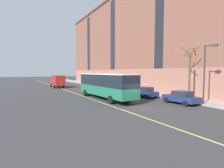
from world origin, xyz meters
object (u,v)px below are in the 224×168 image
(box_truck, at_px, (58,81))
(street_lamp, at_px, (206,68))
(street_tree_mid_block, at_px, (190,72))
(parked_car_navy_5, at_px, (145,92))
(city_bus, at_px, (105,84))
(parked_car_navy_0, at_px, (181,97))
(fire_hydrant, at_px, (155,93))
(parked_car_black_4, at_px, (113,87))
(parked_car_champagne_1, at_px, (87,83))

(box_truck, distance_m, street_lamp, 32.71)
(street_tree_mid_block, bearing_deg, parked_car_navy_5, 117.44)
(city_bus, distance_m, parked_car_navy_5, 6.29)
(parked_car_navy_0, height_order, street_lamp, street_lamp)
(parked_car_navy_5, distance_m, box_truck, 24.12)
(box_truck, distance_m, fire_hydrant, 25.00)
(parked_car_black_4, distance_m, street_tree_mid_block, 15.75)
(city_bus, distance_m, parked_car_champagne_1, 23.17)
(fire_hydrant, bearing_deg, parked_car_black_4, 99.02)
(city_bus, relative_size, fire_hydrant, 16.94)
(city_bus, bearing_deg, street_tree_mid_block, -37.55)
(parked_car_navy_0, distance_m, parked_car_navy_5, 6.38)
(parked_car_navy_0, xyz_separation_m, fire_hydrant, (1.59, 6.12, -0.29))
(parked_car_navy_5, height_order, street_lamp, street_lamp)
(box_truck, height_order, street_lamp, street_lamp)
(parked_car_black_4, height_order, street_tree_mid_block, street_tree_mid_block)
(parked_car_black_4, distance_m, parked_car_navy_5, 9.76)
(parked_car_navy_0, relative_size, street_lamp, 0.65)
(city_bus, relative_size, street_lamp, 1.83)
(parked_car_navy_0, height_order, parked_car_black_4, same)
(parked_car_champagne_1, distance_m, parked_car_navy_5, 23.64)
(street_tree_mid_block, height_order, fire_hydrant, street_tree_mid_block)
(parked_car_black_4, relative_size, box_truck, 0.67)
(parked_car_champagne_1, relative_size, parked_car_navy_5, 0.99)
(parked_car_black_4, xyz_separation_m, street_tree_mid_block, (2.68, -15.23, 2.97))
(city_bus, height_order, parked_car_black_4, city_bus)
(parked_car_navy_5, bearing_deg, street_tree_mid_block, -62.56)
(parked_car_navy_0, height_order, street_tree_mid_block, street_tree_mid_block)
(fire_hydrant, bearing_deg, street_lamp, -89.29)
(parked_car_navy_0, bearing_deg, street_tree_mid_block, 18.73)
(parked_car_navy_0, xyz_separation_m, parked_car_navy_5, (-0.17, 6.38, -0.00))
(parked_car_champagne_1, bearing_deg, fire_hydrant, -86.07)
(fire_hydrant, bearing_deg, parked_car_navy_0, -104.53)
(parked_car_navy_0, relative_size, box_truck, 0.62)
(fire_hydrant, bearing_deg, street_tree_mid_block, -78.25)
(parked_car_champagne_1, relative_size, box_truck, 0.62)
(parked_car_champagne_1, height_order, parked_car_navy_5, same)
(parked_car_navy_5, xyz_separation_m, box_truck, (-7.85, 22.79, 0.89))
(parked_car_champagne_1, height_order, box_truck, box_truck)
(box_truck, bearing_deg, parked_car_black_4, -58.41)
(parked_car_navy_0, xyz_separation_m, parked_car_champagne_1, (-0.06, 30.03, -0.00))
(parked_car_navy_0, distance_m, box_truck, 30.27)
(city_bus, xyz_separation_m, parked_car_black_4, (6.18, 8.43, -1.29))
(parked_car_champagne_1, relative_size, fire_hydrant, 6.03)
(parked_car_champagne_1, height_order, street_tree_mid_block, street_tree_mid_block)
(parked_car_champagne_1, relative_size, parked_car_black_4, 0.93)
(street_tree_mid_block, bearing_deg, street_lamp, -108.97)
(parked_car_black_4, bearing_deg, city_bus, -126.26)
(box_truck, bearing_deg, fire_hydrant, -67.38)
(city_bus, height_order, parked_car_navy_0, city_bus)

